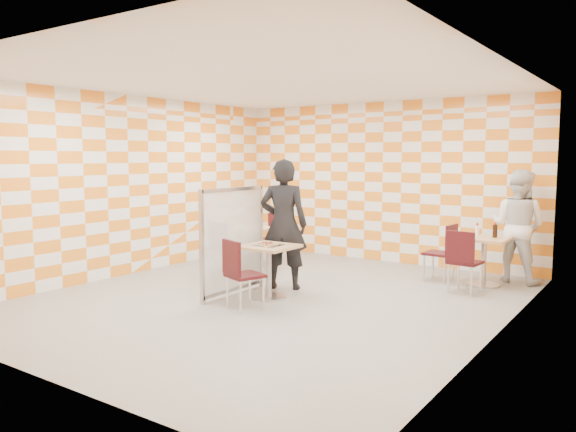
{
  "coord_description": "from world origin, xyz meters",
  "views": [
    {
      "loc": [
        4.53,
        -6.24,
        1.97
      ],
      "look_at": [
        0.1,
        0.2,
        1.15
      ],
      "focal_mm": 35.0,
      "sensor_mm": 36.0,
      "label": 1
    }
  ],
  "objects_px": {
    "chair_second_front": "(463,257)",
    "partition": "(233,240)",
    "chair_empty_far": "(273,234)",
    "sport_bottle": "(477,230)",
    "chair_empty_near": "(223,245)",
    "chair_main_front": "(239,269)",
    "soda_bottle": "(495,231)",
    "man_white": "(518,226)",
    "empty_table": "(249,241)",
    "man_dark": "(284,224)",
    "chair_second_side": "(445,248)",
    "second_table": "(484,253)",
    "main_table": "(269,262)"
  },
  "relations": [
    {
      "from": "partition",
      "to": "man_dark",
      "type": "relative_size",
      "value": 0.8
    },
    {
      "from": "chair_second_front",
      "to": "sport_bottle",
      "type": "xyz_separation_m",
      "value": [
        -0.05,
        0.85,
        0.29
      ]
    },
    {
      "from": "chair_empty_far",
      "to": "sport_bottle",
      "type": "distance_m",
      "value": 3.64
    },
    {
      "from": "partition",
      "to": "man_dark",
      "type": "distance_m",
      "value": 0.83
    },
    {
      "from": "chair_main_front",
      "to": "chair_empty_near",
      "type": "distance_m",
      "value": 2.07
    },
    {
      "from": "chair_main_front",
      "to": "soda_bottle",
      "type": "bearing_deg",
      "value": 54.88
    },
    {
      "from": "chair_empty_near",
      "to": "chair_empty_far",
      "type": "xyz_separation_m",
      "value": [
        -0.06,
        1.46,
        0.0
      ]
    },
    {
      "from": "man_white",
      "to": "sport_bottle",
      "type": "xyz_separation_m",
      "value": [
        -0.5,
        -0.46,
        -0.05
      ]
    },
    {
      "from": "man_white",
      "to": "sport_bottle",
      "type": "height_order",
      "value": "man_white"
    },
    {
      "from": "chair_main_front",
      "to": "soda_bottle",
      "type": "height_order",
      "value": "soda_bottle"
    },
    {
      "from": "chair_empty_near",
      "to": "soda_bottle",
      "type": "relative_size",
      "value": 4.02
    },
    {
      "from": "chair_second_front",
      "to": "partition",
      "type": "relative_size",
      "value": 0.6
    },
    {
      "from": "soda_bottle",
      "to": "empty_table",
      "type": "bearing_deg",
      "value": -163.14
    },
    {
      "from": "chair_second_front",
      "to": "chair_empty_near",
      "type": "xyz_separation_m",
      "value": [
        -3.59,
        -1.09,
        0.0
      ]
    },
    {
      "from": "chair_second_front",
      "to": "sport_bottle",
      "type": "distance_m",
      "value": 0.9
    },
    {
      "from": "chair_main_front",
      "to": "chair_second_front",
      "type": "xyz_separation_m",
      "value": [
        2.09,
        2.51,
        0.0
      ]
    },
    {
      "from": "chair_main_front",
      "to": "chair_empty_near",
      "type": "relative_size",
      "value": 1.0
    },
    {
      "from": "sport_bottle",
      "to": "chair_empty_near",
      "type": "bearing_deg",
      "value": -151.31
    },
    {
      "from": "chair_second_front",
      "to": "partition",
      "type": "xyz_separation_m",
      "value": [
        -2.7,
        -1.89,
        0.25
      ]
    },
    {
      "from": "chair_main_front",
      "to": "man_dark",
      "type": "bearing_deg",
      "value": 100.06
    },
    {
      "from": "empty_table",
      "to": "chair_second_side",
      "type": "xyz_separation_m",
      "value": [
        3.14,
        0.98,
        0.04
      ]
    },
    {
      "from": "chair_second_side",
      "to": "soda_bottle",
      "type": "bearing_deg",
      "value": 14.89
    },
    {
      "from": "partition",
      "to": "chair_empty_near",
      "type": "bearing_deg",
      "value": 137.93
    },
    {
      "from": "main_table",
      "to": "second_table",
      "type": "bearing_deg",
      "value": 47.72
    },
    {
      "from": "chair_main_front",
      "to": "man_white",
      "type": "height_order",
      "value": "man_white"
    },
    {
      "from": "chair_second_front",
      "to": "chair_empty_near",
      "type": "relative_size",
      "value": 1.0
    },
    {
      "from": "chair_second_side",
      "to": "partition",
      "type": "xyz_separation_m",
      "value": [
        -2.23,
        -2.5,
        0.25
      ]
    },
    {
      "from": "empty_table",
      "to": "chair_second_front",
      "type": "bearing_deg",
      "value": 5.86
    },
    {
      "from": "empty_table",
      "to": "chair_second_front",
      "type": "height_order",
      "value": "chair_second_front"
    },
    {
      "from": "main_table",
      "to": "sport_bottle",
      "type": "xyz_separation_m",
      "value": [
        2.11,
        2.62,
        0.33
      ]
    },
    {
      "from": "man_dark",
      "to": "sport_bottle",
      "type": "xyz_separation_m",
      "value": [
        2.28,
        2.02,
        -0.13
      ]
    },
    {
      "from": "partition",
      "to": "sport_bottle",
      "type": "relative_size",
      "value": 7.75
    },
    {
      "from": "chair_empty_near",
      "to": "man_white",
      "type": "height_order",
      "value": "man_white"
    },
    {
      "from": "empty_table",
      "to": "sport_bottle",
      "type": "height_order",
      "value": "sport_bottle"
    },
    {
      "from": "chair_second_side",
      "to": "soda_bottle",
      "type": "xyz_separation_m",
      "value": [
        0.71,
        0.19,
        0.31
      ]
    },
    {
      "from": "second_table",
      "to": "chair_second_front",
      "type": "height_order",
      "value": "chair_second_front"
    },
    {
      "from": "second_table",
      "to": "main_table",
      "type": "bearing_deg",
      "value": -132.28
    },
    {
      "from": "chair_empty_near",
      "to": "man_white",
      "type": "bearing_deg",
      "value": 30.6
    },
    {
      "from": "chair_second_front",
      "to": "man_dark",
      "type": "relative_size",
      "value": 0.48
    },
    {
      "from": "empty_table",
      "to": "chair_main_front",
      "type": "distance_m",
      "value": 2.63
    },
    {
      "from": "chair_empty_far",
      "to": "partition",
      "type": "relative_size",
      "value": 0.6
    },
    {
      "from": "sport_bottle",
      "to": "soda_bottle",
      "type": "xyz_separation_m",
      "value": [
        0.28,
        -0.05,
        0.01
      ]
    },
    {
      "from": "empty_table",
      "to": "chair_empty_far",
      "type": "bearing_deg",
      "value": 92.57
    },
    {
      "from": "partition",
      "to": "man_white",
      "type": "distance_m",
      "value": 4.49
    },
    {
      "from": "second_table",
      "to": "chair_empty_near",
      "type": "height_order",
      "value": "chair_empty_near"
    },
    {
      "from": "chair_empty_far",
      "to": "partition",
      "type": "bearing_deg",
      "value": -67.25
    },
    {
      "from": "empty_table",
      "to": "sport_bottle",
      "type": "xyz_separation_m",
      "value": [
        3.57,
        1.22,
        0.33
      ]
    },
    {
      "from": "chair_empty_near",
      "to": "man_white",
      "type": "xyz_separation_m",
      "value": [
        4.05,
        2.39,
        0.35
      ]
    },
    {
      "from": "chair_empty_near",
      "to": "second_table",
      "type": "bearing_deg",
      "value": 26.12
    },
    {
      "from": "man_dark",
      "to": "sport_bottle",
      "type": "distance_m",
      "value": 3.05
    }
  ]
}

